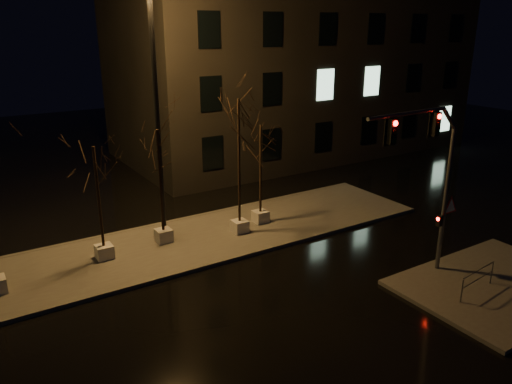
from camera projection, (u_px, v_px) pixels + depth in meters
ground at (273, 302)px, 17.14m from camera, size 90.00×90.00×0.00m
median at (196, 240)px, 21.93m from camera, size 22.00×5.00×0.15m
sidewalk_corner at (498, 285)px, 18.11m from camera, size 7.00×5.00×0.15m
building at (294, 47)px, 36.26m from camera, size 25.00×12.00×15.00m
tree_1 at (96, 173)px, 18.92m from camera, size 1.80×1.80×4.72m
tree_2 at (159, 156)px, 20.40m from camera, size 1.80×1.80×5.04m
tree_3 at (239, 130)px, 21.09m from camera, size 1.80×1.80×6.16m
tree_4 at (261, 147)px, 22.56m from camera, size 1.80×1.80×4.79m
traffic_signal_mast at (432, 169)px, 17.38m from camera, size 5.16×0.31×6.29m
streetlight_main at (156, 94)px, 20.29m from camera, size 2.64×1.12×10.78m
guard_rail_a at (478, 277)px, 17.31m from camera, size 2.06×0.28×0.89m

